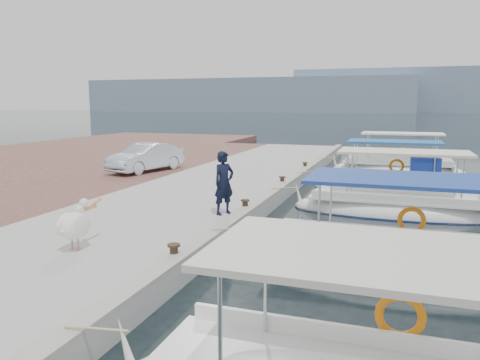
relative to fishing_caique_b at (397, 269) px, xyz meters
name	(u,v)px	position (x,y,z in m)	size (l,w,h in m)	color
ground	(240,239)	(-4.27, 1.52, -0.12)	(400.00, 400.00, 0.00)	black
concrete_quay	(210,193)	(-7.27, 6.52, 0.13)	(6.00, 40.00, 0.50)	#9C9C97
quay_curb	(276,189)	(-4.49, 6.52, 0.44)	(0.44, 40.00, 0.12)	#9C988A
cobblestone_strip	(105,186)	(-12.27, 6.52, 0.13)	(4.00, 40.00, 0.50)	brown
distant_hills	(466,94)	(25.34, 203.02, 7.49)	(330.00, 60.00, 18.00)	#7489A1
fishing_caique_b	(397,269)	(0.00, 0.00, 0.00)	(7.37, 2.53, 2.83)	white
fishing_caique_c	(395,210)	(-0.08, 6.14, 0.00)	(7.21, 2.21, 2.83)	white
fishing_caique_d	(391,187)	(-0.32, 10.58, 0.07)	(6.52, 2.18, 2.83)	white
fishing_caique_e	(397,170)	(-0.09, 16.54, 0.00)	(7.19, 2.25, 2.83)	white
mooring_bollards	(245,204)	(-4.62, 3.02, 0.57)	(0.28, 20.28, 0.33)	black
pelican	(75,225)	(-7.08, -2.10, 0.96)	(0.50, 1.44, 1.13)	tan
fisherman	(224,183)	(-5.04, 2.24, 1.34)	(0.70, 0.46, 1.93)	black
parked_car	(146,157)	(-11.92, 9.54, 1.07)	(1.46, 4.20, 1.38)	silver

